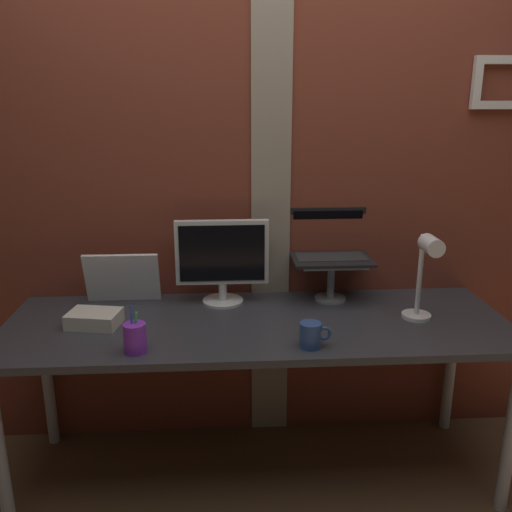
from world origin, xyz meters
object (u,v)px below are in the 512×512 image
at_px(laptop, 329,245).
at_px(coffee_mug, 311,335).
at_px(pen_cup, 135,338).
at_px(monitor, 222,257).
at_px(whiteboard_panel, 122,278).
at_px(desk_lamp, 426,269).

bearing_deg(laptop, coffee_mug, -107.08).
bearing_deg(pen_cup, coffee_mug, -0.02).
height_order(monitor, whiteboard_panel, monitor).
height_order(monitor, coffee_mug, monitor).
relative_size(laptop, desk_lamp, 0.94).
distance_m(whiteboard_panel, desk_lamp, 1.29).
bearing_deg(coffee_mug, whiteboard_panel, 146.52).
bearing_deg(coffee_mug, desk_lamp, 21.82).
xyz_separation_m(whiteboard_panel, coffee_mug, (0.76, -0.50, -0.07)).
distance_m(laptop, pen_cup, 0.98).
distance_m(monitor, coffee_mug, 0.59).
relative_size(laptop, whiteboard_panel, 1.07).
bearing_deg(laptop, pen_cup, -146.11).
height_order(pen_cup, coffee_mug, pen_cup).
relative_size(desk_lamp, pen_cup, 2.11).
distance_m(desk_lamp, coffee_mug, 0.55).
height_order(desk_lamp, coffee_mug, desk_lamp).
bearing_deg(desk_lamp, laptop, 132.59).
relative_size(desk_lamp, coffee_mug, 3.14).
bearing_deg(laptop, monitor, -172.24).
xyz_separation_m(laptop, coffee_mug, (-0.17, -0.54, -0.19)).
xyz_separation_m(monitor, pen_cup, (-0.32, -0.47, -0.16)).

